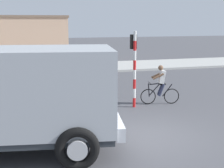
# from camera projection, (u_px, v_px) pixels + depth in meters

# --- Properties ---
(ground_plane) EXTENTS (120.00, 120.00, 0.00)m
(ground_plane) POSITION_uv_depth(u_px,v_px,m) (142.00, 134.00, 10.61)
(ground_plane) COLOR #4C4C51
(sidewalk_far) EXTENTS (80.00, 5.00, 0.16)m
(sidewalk_far) POSITION_uv_depth(u_px,v_px,m) (69.00, 68.00, 24.71)
(sidewalk_far) COLOR #ADADA8
(sidewalk_far) RESTS_ON ground
(truck_foreground) EXTENTS (5.76, 3.50, 2.90)m
(truck_foreground) POSITION_uv_depth(u_px,v_px,m) (17.00, 94.00, 8.80)
(truck_foreground) COLOR #B2B7BC
(truck_foreground) RESTS_ON ground
(cyclist) EXTENTS (1.70, 0.57, 1.72)m
(cyclist) POSITION_uv_depth(u_px,v_px,m) (160.00, 85.00, 14.27)
(cyclist) COLOR black
(cyclist) RESTS_ON ground
(traffic_light_pole) EXTENTS (0.24, 0.43, 3.20)m
(traffic_light_pole) POSITION_uv_depth(u_px,v_px,m) (134.00, 58.00, 13.59)
(traffic_light_pole) COLOR red
(traffic_light_pole) RESTS_ON ground
(building_mid_block) EXTENTS (8.82, 7.30, 4.06)m
(building_mid_block) POSITION_uv_depth(u_px,v_px,m) (16.00, 38.00, 30.37)
(building_mid_block) COLOR tan
(building_mid_block) RESTS_ON ground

